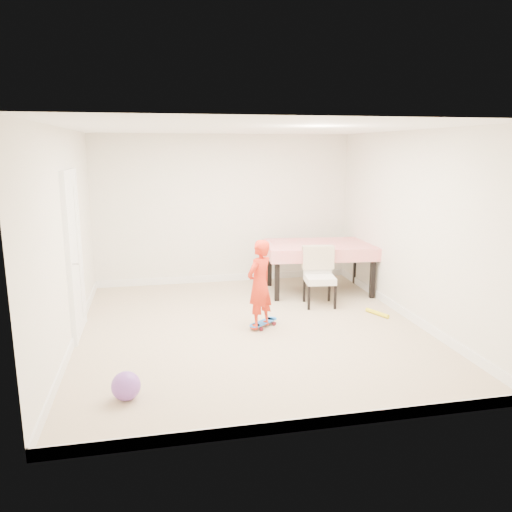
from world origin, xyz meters
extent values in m
plane|color=tan|center=(0.00, 0.00, 0.00)|extent=(5.00, 5.00, 0.00)
cube|color=white|center=(0.00, 0.00, 2.58)|extent=(4.50, 5.00, 0.04)
cube|color=silver|center=(0.00, 2.48, 1.30)|extent=(4.50, 0.04, 2.60)
cube|color=silver|center=(0.00, -2.48, 1.30)|extent=(4.50, 0.04, 2.60)
cube|color=silver|center=(-2.23, 0.00, 1.30)|extent=(0.04, 5.00, 2.60)
cube|color=silver|center=(2.23, 0.00, 1.30)|extent=(0.04, 5.00, 2.60)
cube|color=white|center=(-2.22, 0.30, 1.02)|extent=(0.11, 0.94, 2.11)
cube|color=white|center=(0.00, 2.49, 0.06)|extent=(4.50, 0.02, 0.12)
cube|color=white|center=(0.00, -2.49, 0.06)|extent=(4.50, 0.02, 0.12)
cube|color=white|center=(-2.24, 0.00, 0.06)|extent=(0.02, 5.00, 0.12)
cube|color=white|center=(2.24, 0.00, 0.06)|extent=(0.02, 5.00, 0.12)
imported|color=red|center=(0.10, -0.03, 0.59)|extent=(0.51, 0.49, 1.18)
sphere|color=purple|center=(-1.55, -1.63, 0.14)|extent=(0.28, 0.28, 0.28)
cylinder|color=yellow|center=(1.89, 0.19, 0.03)|extent=(0.22, 0.39, 0.06)
camera|label=1|loc=(-1.21, -6.18, 2.37)|focal=35.00mm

